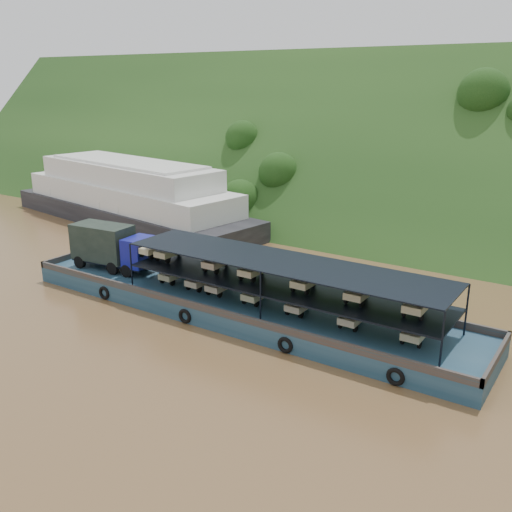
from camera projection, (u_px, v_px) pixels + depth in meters
The scene contains 4 objects.
ground at pixel (256, 313), 40.84m from camera, with size 160.00×160.00×0.00m, color brown.
hillside at pixel (420, 217), 69.45m from camera, with size 140.00×28.00×28.00m, color #173513.
cargo_barge at pixel (224, 294), 41.18m from camera, with size 35.00×7.18×4.81m.
passenger_ferry at pixel (129, 196), 66.13m from camera, with size 36.67×14.11×7.24m.
Camera 1 is at (20.95, -31.44, 16.04)m, focal length 40.00 mm.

